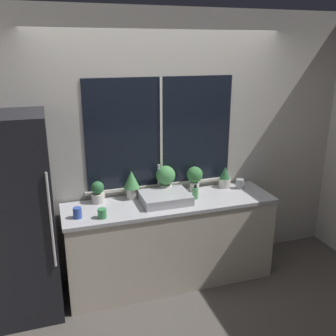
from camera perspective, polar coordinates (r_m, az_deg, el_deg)
The scene contains 15 objects.
ground_plane at distance 3.91m, azimuth 1.71°, elevation -18.73°, with size 14.00×14.00×0.00m, color #4C4742.
wall_back at distance 3.86m, azimuth -1.21°, elevation 3.15°, with size 8.00×0.09×2.70m.
wall_right at distance 5.56m, azimuth 17.40°, elevation 6.89°, with size 0.06×7.00×2.70m.
counter at distance 3.89m, azimuth 0.38°, elevation -11.15°, with size 2.10×0.58×0.89m.
refrigerator at distance 3.54m, azimuth -22.83°, elevation -7.17°, with size 0.73×0.70×1.83m.
sink at distance 3.67m, azimuth -0.45°, elevation -4.51°, with size 0.47×0.42×0.32m.
potted_plant_far_left at distance 3.71m, azimuth -10.64°, elevation -3.63°, with size 0.13×0.13×0.21m.
potted_plant_left at distance 3.73m, azimuth -5.57°, elevation -2.19°, with size 0.16×0.16×0.29m.
potted_plant_center at distance 3.82m, azimuth -0.36°, elevation -1.48°, with size 0.20×0.20×0.30m.
potted_plant_right at distance 3.93m, azimuth 4.08°, elevation -1.30°, with size 0.17×0.17×0.26m.
potted_plant_far_right at distance 4.08m, azimuth 8.65°, elevation -1.43°, with size 0.13×0.13×0.23m.
soap_bottle at distance 3.76m, azimuth 4.18°, elevation -3.78°, with size 0.06×0.06×0.14m.
mug_grey at distance 4.09m, azimuth 10.89°, elevation -2.38°, with size 0.08×0.08×0.10m.
mug_blue at distance 3.43m, azimuth -13.63°, elevation -6.65°, with size 0.08×0.08×0.10m.
mug_green at distance 3.39m, azimuth -10.01°, elevation -6.83°, with size 0.08×0.08×0.09m.
Camera 1 is at (-1.08, -2.95, 2.33)m, focal length 40.00 mm.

